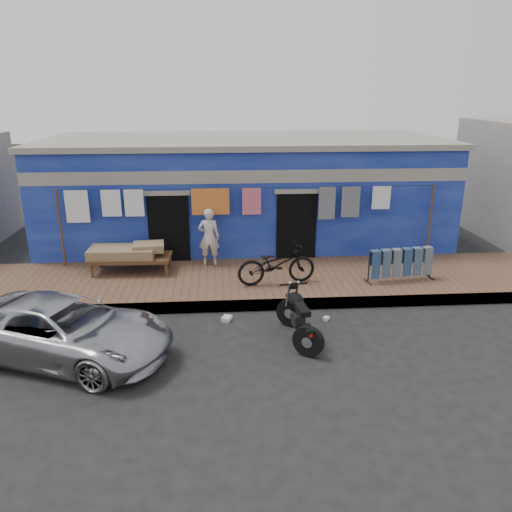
# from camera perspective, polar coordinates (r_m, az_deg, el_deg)

# --- Properties ---
(ground) EXTENTS (80.00, 80.00, 0.00)m
(ground) POSITION_cam_1_polar(r_m,az_deg,el_deg) (10.01, 0.84, -9.91)
(ground) COLOR black
(ground) RESTS_ON ground
(sidewalk) EXTENTS (28.00, 3.00, 0.25)m
(sidewalk) POSITION_cam_1_polar(r_m,az_deg,el_deg) (12.67, -0.33, -2.97)
(sidewalk) COLOR brown
(sidewalk) RESTS_ON ground
(curb) EXTENTS (28.00, 0.10, 0.25)m
(curb) POSITION_cam_1_polar(r_m,az_deg,el_deg) (11.34, 0.17, -5.64)
(curb) COLOR gray
(curb) RESTS_ON ground
(building) EXTENTS (12.20, 5.20, 3.36)m
(building) POSITION_cam_1_polar(r_m,az_deg,el_deg) (16.07, -1.30, 7.44)
(building) COLOR navy
(building) RESTS_ON ground
(clothesline) EXTENTS (10.06, 0.06, 2.10)m
(clothesline) POSITION_cam_1_polar(r_m,az_deg,el_deg) (13.35, -3.03, 5.71)
(clothesline) COLOR brown
(clothesline) RESTS_ON sidewalk
(car) EXTENTS (4.54, 3.23, 1.17)m
(car) POSITION_cam_1_polar(r_m,az_deg,el_deg) (9.91, -21.14, -7.76)
(car) COLOR #AFAFB3
(car) RESTS_ON ground
(seated_person) EXTENTS (0.58, 0.40, 1.56)m
(seated_person) POSITION_cam_1_polar(r_m,az_deg,el_deg) (13.36, -5.40, 2.17)
(seated_person) COLOR beige
(seated_person) RESTS_ON sidewalk
(bicycle) EXTENTS (1.98, 0.96, 1.23)m
(bicycle) POSITION_cam_1_polar(r_m,az_deg,el_deg) (12.03, 2.36, -0.42)
(bicycle) COLOR black
(bicycle) RESTS_ON sidewalk
(motorcycle) EXTENTS (0.98, 1.76, 1.05)m
(motorcycle) POSITION_cam_1_polar(r_m,az_deg,el_deg) (9.92, 4.94, -6.86)
(motorcycle) COLOR black
(motorcycle) RESTS_ON ground
(charpoy) EXTENTS (2.18, 1.14, 0.71)m
(charpoy) POSITION_cam_1_polar(r_m,az_deg,el_deg) (13.30, -14.04, -0.29)
(charpoy) COLOR brown
(charpoy) RESTS_ON sidewalk
(jeans_rack) EXTENTS (1.86, 0.85, 0.85)m
(jeans_rack) POSITION_cam_1_polar(r_m,az_deg,el_deg) (12.81, 16.19, -0.89)
(jeans_rack) COLOR black
(jeans_rack) RESTS_ON sidewalk
(litter_a) EXTENTS (0.21, 0.18, 0.09)m
(litter_a) POSITION_cam_1_polar(r_m,az_deg,el_deg) (10.88, 4.00, -7.26)
(litter_a) COLOR silver
(litter_a) RESTS_ON ground
(litter_b) EXTENTS (0.17, 0.17, 0.07)m
(litter_b) POSITION_cam_1_polar(r_m,az_deg,el_deg) (11.03, 8.04, -7.08)
(litter_b) COLOR silver
(litter_b) RESTS_ON ground
(litter_c) EXTENTS (0.26, 0.28, 0.09)m
(litter_c) POSITION_cam_1_polar(r_m,az_deg,el_deg) (10.91, -3.36, -7.15)
(litter_c) COLOR silver
(litter_c) RESTS_ON ground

